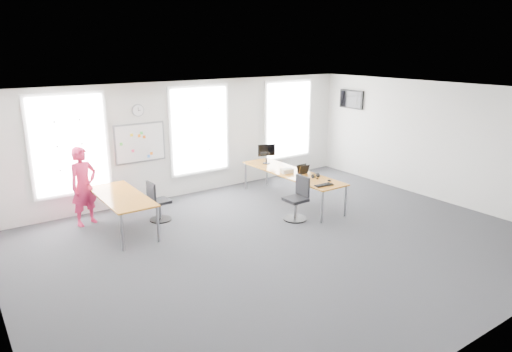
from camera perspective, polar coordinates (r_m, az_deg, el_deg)
floor at (r=9.35m, az=3.30°, el=-8.35°), size 10.00×10.00×0.00m
ceiling at (r=8.57m, az=3.62°, el=10.26°), size 10.00×10.00×0.00m
wall_back at (r=12.15m, az=-8.36°, el=4.66°), size 10.00×0.00×10.00m
wall_front at (r=6.39m, az=26.46°, el=-7.35°), size 10.00×0.00×10.00m
wall_right at (r=12.50m, az=21.79°, el=4.00°), size 0.00×10.00×10.00m
window_left at (r=11.10m, az=-22.30°, el=3.61°), size 1.60×0.06×2.20m
window_mid at (r=12.22m, az=-7.07°, el=5.72°), size 1.60×0.06×2.20m
window_right at (r=13.85m, az=4.01°, el=7.01°), size 1.60×0.06×2.20m
desk_right at (r=11.54m, az=4.45°, el=0.25°), size 0.86×3.21×0.78m
desk_left at (r=10.14m, az=-16.48°, el=-2.68°), size 0.86×2.16×0.79m
chair_right at (r=10.46m, az=5.20°, el=-3.10°), size 0.54×0.54×1.01m
chair_left at (r=10.57m, az=-12.22°, el=-3.39°), size 0.50×0.50×0.93m
person at (r=10.70m, az=-20.73°, el=-1.19°), size 0.74×0.60×1.76m
whiteboard at (r=11.58m, az=-14.28°, el=4.03°), size 1.20×0.03×0.90m
wall_clock at (r=11.45m, az=-14.55°, el=7.95°), size 0.30×0.04×0.30m
tv at (r=14.18m, az=11.83°, el=9.37°), size 0.06×0.90×0.55m
keyboard at (r=10.50m, az=8.51°, el=-1.14°), size 0.46×0.23×0.02m
mouse at (r=10.84m, az=9.15°, el=-0.56°), size 0.09×0.13×0.04m
lens_cap at (r=11.00m, az=7.64°, el=-0.34°), size 0.08×0.08×0.01m
headphones at (r=11.07m, az=7.43°, el=0.03°), size 0.20×0.10×0.11m
laptop_sleeve at (r=11.33m, az=5.89°, el=0.80°), size 0.30×0.16×0.25m
paper_stack at (r=11.45m, az=3.87°, el=0.66°), size 0.32×0.25×0.10m
monitor at (r=12.26m, az=1.33°, el=3.01°), size 0.46×0.21×0.53m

